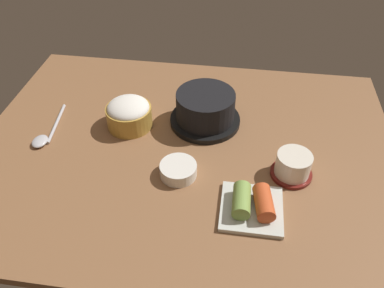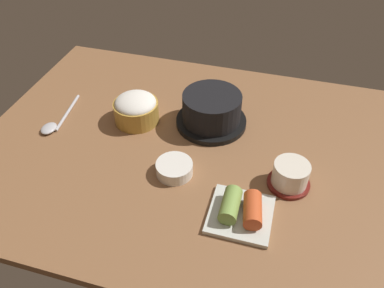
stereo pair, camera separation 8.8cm
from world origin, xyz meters
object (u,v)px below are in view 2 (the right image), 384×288
object	(u,v)px
rice_bowl	(136,108)
banchan_cup_center	(175,168)
stone_pot	(212,110)
kimchi_plate	(241,210)
tea_cup_with_saucer	(290,175)
spoon	(55,123)

from	to	relation	value
rice_bowl	banchan_cup_center	bearing A→B (deg)	-45.40
rice_bowl	stone_pot	bearing A→B (deg)	11.95
stone_pot	kimchi_plate	xyz separation A→B (cm)	(12.60, -26.95, -2.46)
tea_cup_with_saucer	spoon	distance (cm)	59.15
stone_pot	spoon	bearing A→B (deg)	-163.18
tea_cup_with_saucer	spoon	world-z (taller)	tea_cup_with_saucer
banchan_cup_center	kimchi_plate	world-z (taller)	kimchi_plate
tea_cup_with_saucer	banchan_cup_center	world-z (taller)	tea_cup_with_saucer
rice_bowl	kimchi_plate	xyz separation A→B (cm)	(31.23, -23.00, -1.99)
stone_pot	banchan_cup_center	world-z (taller)	stone_pot
spoon	stone_pot	bearing A→B (deg)	16.82
rice_bowl	kimchi_plate	bearing A→B (deg)	-36.37
rice_bowl	spoon	bearing A→B (deg)	-158.72
stone_pot	tea_cup_with_saucer	size ratio (longest dim) A/B	1.95
spoon	kimchi_plate	bearing A→B (deg)	-17.00
rice_bowl	banchan_cup_center	size ratio (longest dim) A/B	1.39
rice_bowl	tea_cup_with_saucer	world-z (taller)	rice_bowl
kimchi_plate	spoon	bearing A→B (deg)	163.00
tea_cup_with_saucer	spoon	bearing A→B (deg)	175.81
rice_bowl	spoon	distance (cm)	21.01
spoon	banchan_cup_center	bearing A→B (deg)	-12.70
stone_pot	rice_bowl	size ratio (longest dim) A/B	1.57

